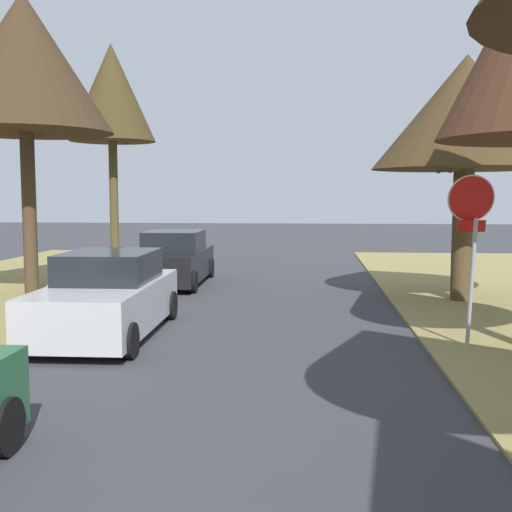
{
  "coord_description": "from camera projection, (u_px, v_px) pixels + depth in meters",
  "views": [
    {
      "loc": [
        1.6,
        1.03,
        2.65
      ],
      "look_at": [
        0.76,
        10.82,
        1.7
      ],
      "focal_mm": 44.53,
      "sensor_mm": 36.0,
      "label": 1
    }
  ],
  "objects": [
    {
      "name": "stop_sign_far",
      "position": [
        471.0,
        223.0,
        10.75
      ],
      "size": [
        0.81,
        0.53,
        2.95
      ],
      "color": "#9EA0A5",
      "rests_on": "grass_verge_right"
    },
    {
      "name": "parked_sedan_silver",
      "position": [
        107.0,
        297.0,
        11.96
      ],
      "size": [
        2.0,
        4.43,
        1.57
      ],
      "color": "#BCBCC1",
      "rests_on": "ground"
    },
    {
      "name": "street_tree_left_mid_b",
      "position": [
        24.0,
        64.0,
        15.89
      ],
      "size": [
        4.36,
        4.36,
        7.65
      ],
      "color": "#473623",
      "rests_on": "grass_verge_left"
    },
    {
      "name": "street_tree_right_far",
      "position": [
        466.0,
        114.0,
        15.35
      ],
      "size": [
        4.51,
        4.51,
        5.97
      ],
      "color": "#4B3C23",
      "rests_on": "grass_verge_right"
    },
    {
      "name": "parked_sedan_black",
      "position": [
        173.0,
        260.0,
        18.86
      ],
      "size": [
        2.0,
        4.43,
        1.57
      ],
      "color": "black",
      "rests_on": "ground"
    },
    {
      "name": "street_tree_left_far",
      "position": [
        112.0,
        94.0,
        23.88
      ],
      "size": [
        3.24,
        3.24,
        8.26
      ],
      "color": "#4C4223",
      "rests_on": "grass_verge_left"
    }
  ]
}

